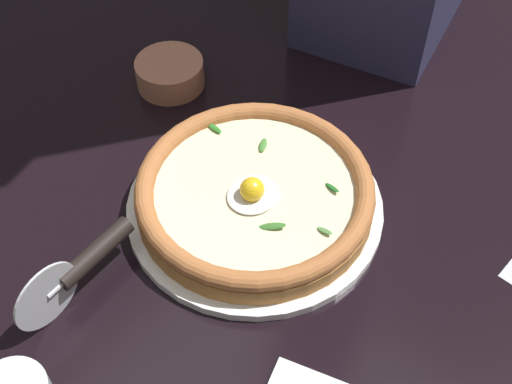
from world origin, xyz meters
TOP-DOWN VIEW (x-y plane):
  - ground_plane at (0.00, 0.00)m, footprint 2.40×2.40m
  - pizza_plate at (-0.00, 0.02)m, footprint 0.32×0.32m
  - pizza at (-0.00, 0.02)m, footprint 0.29×0.29m
  - side_bowl at (-0.09, -0.23)m, footprint 0.10×0.10m
  - pizza_cutter at (0.21, -0.04)m, footprint 0.16×0.03m

SIDE VIEW (x-z plane):
  - ground_plane at x=0.00m, z-range -0.03..0.00m
  - pizza_plate at x=0.00m, z-range 0.00..0.01m
  - side_bowl at x=-0.09m, z-range 0.00..0.04m
  - pizza at x=0.00m, z-range 0.00..0.06m
  - pizza_cutter at x=0.21m, z-range 0.00..0.08m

